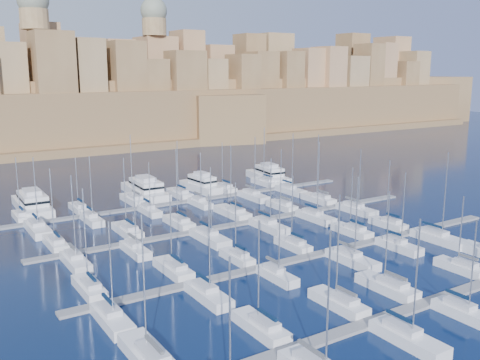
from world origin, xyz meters
TOP-DOWN VIEW (x-y plane):
  - ground at (0.00, 0.00)m, footprint 600.00×600.00m
  - pontoon_near at (0.00, -34.00)m, footprint 84.00×2.00m
  - pontoon_mid_near at (0.00, -12.00)m, footprint 84.00×2.00m
  - pontoon_mid_far at (0.00, 10.00)m, footprint 84.00×2.00m
  - pontoon_far at (0.00, 32.00)m, footprint 84.00×2.00m
  - sailboat_0 at (-36.58, -27.94)m, footprint 3.11×10.36m
  - sailboat_1 at (-23.02, -28.68)m, footprint 2.66×8.86m
  - sailboat_2 at (-10.86, -28.61)m, footprint 2.70×9.00m
  - sailboat_3 at (-1.67, -28.35)m, footprint 2.86×9.54m
  - sailboat_4 at (13.29, -29.13)m, footprint 2.39×7.96m
  - sailboat_8 at (-10.74, -39.57)m, footprint 2.81×9.38m
  - sailboat_9 at (0.16, -39.03)m, footprint 2.48×8.27m
  - sailboat_12 at (-36.37, -6.77)m, footprint 2.61×8.68m
  - sailboat_13 at (-23.62, -6.52)m, footprint 2.76×9.20m
  - sailboat_14 at (-12.86, -7.31)m, footprint 2.27×7.58m
  - sailboat_15 at (-1.48, -7.15)m, footprint 2.37×7.91m
  - sailboat_16 at (12.59, -6.74)m, footprint 2.62×8.73m
  - sailboat_17 at (21.86, -7.03)m, footprint 2.45×8.16m
  - sailboat_18 at (-36.91, -17.41)m, footprint 2.72×9.05m
  - sailboat_19 at (-23.81, -17.45)m, footprint 2.74×9.12m
  - sailboat_20 at (-12.02, -16.78)m, footprint 2.33×7.77m
  - sailboat_21 at (1.89, -17.73)m, footprint 2.91×9.69m
  - sailboat_22 at (13.17, -17.18)m, footprint 2.57×8.57m
  - sailboat_23 at (22.43, -18.10)m, footprint 3.14×10.45m
  - sailboat_24 at (-35.52, 15.23)m, footprint 2.61×8.69m
  - sailboat_25 at (-22.40, 15.70)m, footprint 2.89×9.65m
  - sailboat_26 at (-11.96, 15.54)m, footprint 2.79×9.31m
  - sailboat_27 at (0.69, 16.12)m, footprint 3.15×10.49m
  - sailboat_28 at (12.81, 15.18)m, footprint 2.57×8.58m
  - sailboat_29 at (23.67, 15.71)m, footprint 2.90×9.65m
  - sailboat_30 at (-35.12, 4.56)m, footprint 2.73×9.11m
  - sailboat_31 at (-25.18, 4.89)m, footprint 2.53×8.43m
  - sailboat_32 at (-11.59, 3.98)m, footprint 3.08×10.28m
  - sailboat_33 at (1.44, 4.25)m, footprint 2.92×9.75m
  - sailboat_34 at (13.04, 4.28)m, footprint 2.90×9.68m
  - sailboat_35 at (24.29, 4.15)m, footprint 2.98×9.94m
  - sailboat_36 at (-37.19, 36.78)m, footprint 2.33×7.76m
  - sailboat_37 at (-25.30, 37.04)m, footprint 2.49×8.28m
  - sailboat_38 at (-12.53, 37.93)m, footprint 3.03×10.11m
  - sailboat_39 at (-1.04, 37.75)m, footprint 2.92×9.74m
  - sailboat_40 at (11.14, 37.45)m, footprint 2.74×9.12m
  - sailboat_41 at (24.02, 37.61)m, footprint 2.83×9.45m
  - sailboat_42 at (-36.22, 25.82)m, footprint 3.18×10.61m
  - sailboat_43 at (-25.64, 26.85)m, footprint 2.55×8.51m
  - sailboat_44 at (-13.31, 27.01)m, footprint 2.46×8.20m
  - sailboat_45 at (-1.09, 27.13)m, footprint 2.38×7.95m
  - sailboat_46 at (12.63, 26.18)m, footprint 2.96×9.88m
  - sailboat_47 at (23.78, 26.33)m, footprint 2.87×9.57m
  - motor_yacht_a at (-33.70, 42.53)m, footprint 6.02×18.91m
  - motor_yacht_b at (-7.62, 42.81)m, footprint 6.63×19.60m
  - motor_yacht_c at (6.26, 40.24)m, footprint 5.28×14.32m
  - motor_yacht_d at (27.91, 41.60)m, footprint 6.84×17.31m
  - fortified_city at (-0.19, 155.26)m, footprint 460.00×108.95m

SIDE VIEW (x-z plane):
  - ground at x=0.00m, z-range 0.00..0.00m
  - pontoon_near at x=0.00m, z-range 0.00..0.40m
  - pontoon_mid_near at x=0.00m, z-range 0.00..0.40m
  - pontoon_mid_far at x=0.00m, z-range 0.00..0.40m
  - pontoon_far at x=0.00m, z-range 0.00..0.40m
  - sailboat_44 at x=-13.31m, z-range -5.01..6.44m
  - sailboat_4 at x=13.29m, z-range -5.24..6.67m
  - sailboat_37 at x=-25.30m, z-range -5.24..6.67m
  - sailboat_20 at x=-12.02m, z-range -5.50..6.94m
  - sailboat_45 at x=-1.09m, z-range -5.48..6.92m
  - sailboat_15 at x=-1.48m, z-range -5.75..7.20m
  - sailboat_31 at x=-25.18m, z-range -5.67..7.12m
  - sailboat_14 at x=-12.86m, z-range -5.80..7.25m
  - sailboat_36 at x=-37.19m, z-range -5.81..7.27m
  - sailboat_9 at x=0.16m, z-range -5.75..7.20m
  - sailboat_16 at x=12.59m, z-range -5.72..7.18m
  - sailboat_40 at x=11.14m, z-range -5.53..7.00m
  - sailboat_17 at x=21.86m, z-range -5.95..7.42m
  - sailboat_13 at x=-23.62m, z-range -5.54..7.01m
  - sailboat_28 at x=12.81m, z-range -6.01..7.48m
  - sailboat_18 at x=-36.91m, z-range -5.88..7.35m
  - sailboat_22 at x=13.17m, z-range -6.12..7.59m
  - sailboat_43 at x=-25.64m, z-range -6.18..7.66m
  - sailboat_1 at x=-23.02m, z-range -6.11..7.59m
  - sailboat_24 at x=-35.52m, z-range -6.26..7.74m
  - sailboat_39 at x=-1.04m, z-range -6.15..7.64m
  - sailboat_12 at x=-36.37m, z-range -6.65..8.15m
  - sailboat_3 at x=-1.67m, z-range -6.40..7.90m
  - sailboat_33 at x=1.44m, z-range -6.31..7.81m
  - sailboat_30 at x=-35.12m, z-range -6.64..8.14m
  - sailboat_19 at x=-23.81m, z-range -6.66..8.16m
  - sailboat_21 at x=1.89m, z-range -6.42..7.93m
  - sailboat_35 at x=24.29m, z-range -6.31..7.82m
  - sailboat_25 at x=-22.40m, z-range -6.54..8.05m
  - sailboat_2 at x=-10.86m, z-range -6.81..8.31m
  - sailboat_8 at x=-10.74m, z-range -6.70..8.20m
  - sailboat_32 at x=-11.59m, z-range -6.13..7.64m
  - sailboat_47 at x=23.78m, z-range -6.86..8.37m
  - sailboat_26 at x=-11.96m, z-range -7.00..8.52m
  - sailboat_41 at x=24.02m, z-range -6.98..8.50m
  - sailboat_46 at x=12.63m, z-range -6.83..8.35m
  - sailboat_29 at x=23.67m, z-range -7.16..8.69m
  - sailboat_42 at x=-36.22m, z-range -6.58..8.11m
  - sailboat_27 at x=0.69m, z-range -6.81..8.34m
  - sailboat_38 at x=-12.53m, z-range -7.21..8.75m
  - sailboat_34 at x=13.04m, z-range -7.43..8.97m
  - sailboat_0 at x=-36.58m, z-range -7.29..8.84m
  - sailboat_23 at x=22.43m, z-range -7.45..9.00m
  - motor_yacht_a at x=-33.70m, z-range -0.90..4.35m
  - motor_yacht_b at x=-7.62m, z-range -0.90..4.35m
  - motor_yacht_d at x=27.91m, z-range -0.90..4.35m
  - motor_yacht_c at x=6.26m, z-range -0.90..4.35m
  - fortified_city at x=-0.19m, z-range -15.02..44.50m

